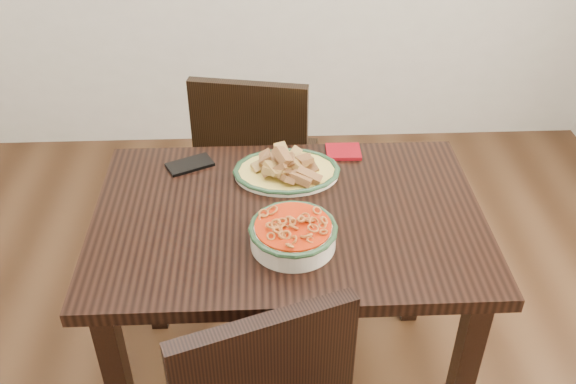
{
  "coord_description": "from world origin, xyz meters",
  "views": [
    {
      "loc": [
        -0.01,
        -1.37,
        1.86
      ],
      "look_at": [
        0.05,
        0.09,
        0.81
      ],
      "focal_mm": 40.0,
      "sensor_mm": 36.0,
      "label": 1
    }
  ],
  "objects_px": {
    "chair_far": "(256,162)",
    "fish_plate": "(287,163)",
    "noodle_bowl": "(293,232)",
    "smartphone": "(190,165)",
    "dining_table": "(288,243)"
  },
  "relations": [
    {
      "from": "noodle_bowl",
      "to": "fish_plate",
      "type": "bearing_deg",
      "value": 90.54
    },
    {
      "from": "fish_plate",
      "to": "smartphone",
      "type": "distance_m",
      "value": 0.31
    },
    {
      "from": "noodle_bowl",
      "to": "dining_table",
      "type": "bearing_deg",
      "value": 92.75
    },
    {
      "from": "dining_table",
      "to": "chair_far",
      "type": "distance_m",
      "value": 0.68
    },
    {
      "from": "chair_far",
      "to": "smartphone",
      "type": "distance_m",
      "value": 0.52
    },
    {
      "from": "fish_plate",
      "to": "smartphone",
      "type": "height_order",
      "value": "fish_plate"
    },
    {
      "from": "dining_table",
      "to": "fish_plate",
      "type": "height_order",
      "value": "fish_plate"
    },
    {
      "from": "dining_table",
      "to": "noodle_bowl",
      "type": "bearing_deg",
      "value": -87.25
    },
    {
      "from": "dining_table",
      "to": "fish_plate",
      "type": "distance_m",
      "value": 0.25
    },
    {
      "from": "chair_far",
      "to": "fish_plate",
      "type": "xyz_separation_m",
      "value": [
        0.1,
        -0.46,
        0.3
      ]
    },
    {
      "from": "noodle_bowl",
      "to": "chair_far",
      "type": "bearing_deg",
      "value": 97.3
    },
    {
      "from": "fish_plate",
      "to": "smartphone",
      "type": "bearing_deg",
      "value": 168.36
    },
    {
      "from": "chair_far",
      "to": "noodle_bowl",
      "type": "distance_m",
      "value": 0.85
    },
    {
      "from": "chair_far",
      "to": "fish_plate",
      "type": "height_order",
      "value": "chair_far"
    },
    {
      "from": "fish_plate",
      "to": "noodle_bowl",
      "type": "relative_size",
      "value": 1.35
    }
  ]
}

